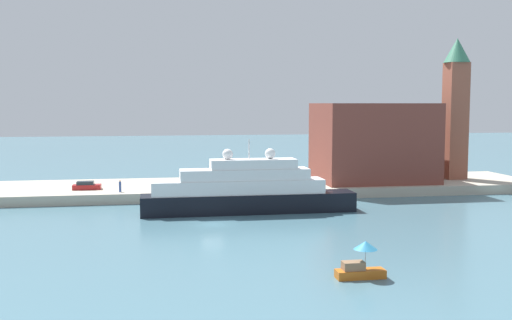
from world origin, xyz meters
The scene contains 9 objects.
ground centered at (0.00, 0.00, 0.00)m, with size 400.00×400.00×0.00m, color slate.
quay_dock centered at (0.00, 25.01, 0.73)m, with size 110.00×18.01×1.46m, color #B7AD99.
large_yacht centered at (5.02, 7.01, 2.81)m, with size 27.74×4.18×9.56m.
small_motorboat centered at (9.77, -23.65, 1.25)m, with size 4.01×1.93×3.03m.
harbor_building centered at (28.71, 24.39, 7.81)m, with size 18.09×13.96×12.69m, color brown.
bell_tower centered at (43.23, 24.80, 14.21)m, with size 4.32×4.32×23.44m.
parked_car centered at (-16.57, 21.76, 1.99)m, with size 4.07×1.74×1.23m.
person_figure centered at (-11.52, 18.21, 2.27)m, with size 0.36×0.36×1.73m.
mooring_bollard centered at (5.31, 16.87, 1.84)m, with size 0.50×0.50×0.75m, color black.
Camera 1 is at (-6.54, -69.21, 14.09)m, focal length 42.23 mm.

